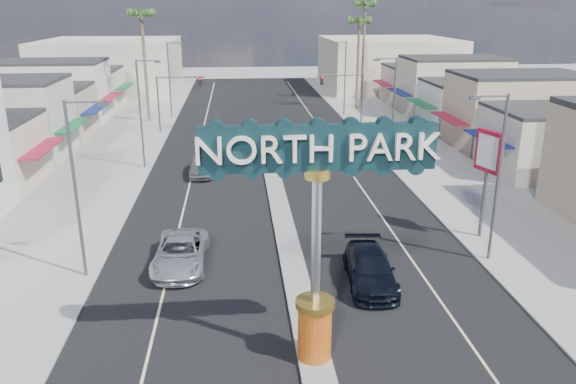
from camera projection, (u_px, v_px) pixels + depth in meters
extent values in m
plane|color=gray|center=(270.00, 165.00, 48.33)|extent=(160.00, 160.00, 0.00)
cube|color=black|center=(270.00, 165.00, 48.33)|extent=(20.00, 120.00, 0.01)
cube|color=gray|center=(287.00, 237.00, 33.20)|extent=(1.30, 30.00, 0.16)
cube|color=gray|center=(104.00, 169.00, 47.09)|extent=(8.00, 120.00, 0.12)
cube|color=gray|center=(428.00, 161.00, 49.53)|extent=(8.00, 120.00, 0.12)
cube|color=beige|center=(29.00, 109.00, 57.56)|extent=(12.00, 42.00, 6.00)
cube|color=#B7B29E|center=(480.00, 102.00, 61.74)|extent=(12.00, 42.00, 6.00)
cube|color=#B7B29E|center=(112.00, 66.00, 87.62)|extent=(20.00, 20.00, 8.00)
cube|color=beige|center=(387.00, 63.00, 91.46)|extent=(20.00, 20.00, 8.00)
cylinder|color=#C13C0E|center=(315.00, 331.00, 21.49)|extent=(1.30, 1.30, 2.20)
cylinder|color=gold|center=(315.00, 303.00, 21.11)|extent=(1.50, 1.50, 0.25)
cylinder|color=#B7B7BC|center=(316.00, 242.00, 20.30)|extent=(0.36, 0.36, 4.80)
cylinder|color=gold|center=(317.00, 174.00, 19.48)|extent=(0.90, 0.90, 0.35)
cube|color=black|center=(318.00, 148.00, 19.19)|extent=(8.20, 0.50, 1.60)
cylinder|color=#47474C|center=(158.00, 105.00, 59.63)|extent=(0.18, 0.18, 6.00)
cylinder|color=#47474C|center=(181.00, 77.00, 58.93)|extent=(5.00, 0.12, 0.12)
cube|color=black|center=(200.00, 82.00, 59.26)|extent=(0.32, 0.32, 1.00)
sphere|color=red|center=(200.00, 79.00, 58.99)|extent=(0.22, 0.22, 0.22)
cylinder|color=#47474C|center=(362.00, 102.00, 61.55)|extent=(0.18, 0.18, 6.00)
cylinder|color=#47474C|center=(340.00, 75.00, 60.41)|extent=(5.00, 0.12, 0.12)
cube|color=black|center=(322.00, 80.00, 60.40)|extent=(0.32, 0.32, 1.00)
sphere|color=red|center=(322.00, 77.00, 60.13)|extent=(0.22, 0.22, 0.22)
cylinder|color=#47474C|center=(76.00, 193.00, 27.09)|extent=(0.16, 0.16, 9.00)
cylinder|color=#47474C|center=(84.00, 102.00, 25.77)|extent=(1.80, 0.10, 0.10)
cube|color=#47474C|center=(102.00, 104.00, 25.87)|extent=(0.50, 0.22, 0.15)
cylinder|color=#47474C|center=(141.00, 116.00, 45.98)|extent=(0.16, 0.16, 9.00)
cylinder|color=#47474C|center=(147.00, 61.00, 44.65)|extent=(1.80, 0.10, 0.10)
cube|color=#47474C|center=(158.00, 62.00, 44.76)|extent=(0.50, 0.22, 0.15)
cylinder|color=#47474C|center=(169.00, 81.00, 66.75)|extent=(0.16, 0.16, 9.00)
cylinder|color=#47474C|center=(175.00, 43.00, 65.43)|extent=(1.80, 0.10, 0.10)
cube|color=#47474C|center=(182.00, 44.00, 65.53)|extent=(0.50, 0.22, 0.15)
cylinder|color=#47474C|center=(498.00, 181.00, 28.94)|extent=(0.16, 0.16, 9.00)
cylinder|color=#47474C|center=(491.00, 96.00, 27.46)|extent=(1.80, 0.10, 0.10)
cube|color=#47474C|center=(475.00, 98.00, 27.43)|extent=(0.50, 0.22, 0.15)
cylinder|color=#47474C|center=(393.00, 111.00, 47.82)|extent=(0.16, 0.16, 9.00)
cylinder|color=#47474C|center=(386.00, 59.00, 46.35)|extent=(1.80, 0.10, 0.10)
cube|color=#47474C|center=(376.00, 60.00, 46.31)|extent=(0.50, 0.22, 0.15)
cylinder|color=#47474C|center=(345.00, 79.00, 68.59)|extent=(0.16, 0.16, 9.00)
cylinder|color=#47474C|center=(339.00, 42.00, 67.12)|extent=(1.80, 0.10, 0.10)
cube|color=#47474C|center=(332.00, 43.00, 67.08)|extent=(0.50, 0.22, 0.15)
cylinder|color=brown|center=(145.00, 70.00, 64.17)|extent=(0.36, 0.36, 12.00)
cylinder|color=brown|center=(358.00, 67.00, 72.26)|extent=(0.36, 0.36, 11.00)
cylinder|color=brown|center=(363.00, 55.00, 77.78)|extent=(0.36, 0.36, 13.00)
imported|color=silver|center=(180.00, 253.00, 29.41)|extent=(2.80, 5.79, 1.59)
imported|color=black|center=(370.00, 269.00, 27.60)|extent=(2.63, 5.66, 1.60)
imported|color=slate|center=(201.00, 165.00, 45.33)|extent=(1.92, 4.68, 1.59)
imported|color=silver|center=(357.00, 147.00, 51.36)|extent=(1.73, 4.71, 1.54)
cylinder|color=#47474C|center=(483.00, 204.00, 32.69)|extent=(0.20, 0.20, 3.96)
cube|color=maroon|center=(489.00, 151.00, 31.68)|extent=(0.82, 1.97, 2.38)
cube|color=white|center=(487.00, 152.00, 31.63)|extent=(0.48, 1.52, 1.88)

